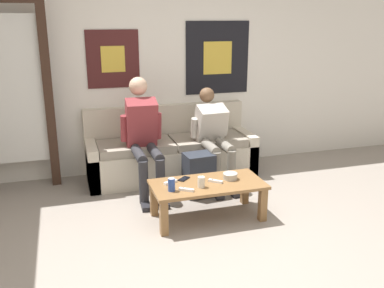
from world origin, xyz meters
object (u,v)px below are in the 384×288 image
at_px(person_seated_adult, 143,132).
at_px(cell_phone, 184,179).
at_px(coffee_table, 208,189).
at_px(pillar_candle, 201,182).
at_px(couch, 171,153).
at_px(backpack, 199,176).
at_px(person_seated_teen, 213,134).
at_px(game_controller_far_center, 186,190).
at_px(drink_can_blue, 172,185).
at_px(ceramic_bowl, 230,176).
at_px(game_controller_near_right, 171,182).
at_px(game_controller_near_left, 216,181).

bearing_deg(person_seated_adult, cell_phone, -70.66).
distance_m(coffee_table, pillar_candle, 0.17).
bearing_deg(person_seated_adult, couch, 41.73).
height_order(backpack, pillar_candle, pillar_candle).
height_order(person_seated_teen, game_controller_far_center, person_seated_teen).
xyz_separation_m(coffee_table, drink_can_blue, (-0.38, -0.09, 0.13)).
height_order(ceramic_bowl, game_controller_far_center, ceramic_bowl).
height_order(pillar_candle, drink_can_blue, drink_can_blue).
bearing_deg(game_controller_near_right, cell_phone, 22.20).
bearing_deg(coffee_table, backpack, 80.41).
bearing_deg(game_controller_near_left, backpack, 88.34).
xyz_separation_m(pillar_candle, game_controller_near_left, (0.17, 0.08, -0.04)).
bearing_deg(cell_phone, game_controller_near_right, -157.80).
bearing_deg(backpack, person_seated_adult, 148.43).
height_order(pillar_candle, game_controller_near_left, pillar_candle).
distance_m(ceramic_bowl, game_controller_near_left, 0.17).
distance_m(person_seated_adult, game_controller_far_center, 1.08).
xyz_separation_m(person_seated_adult, pillar_candle, (0.36, -0.98, -0.26)).
bearing_deg(coffee_table, cell_phone, 140.59).
bearing_deg(ceramic_bowl, game_controller_far_center, -162.32).
xyz_separation_m(couch, person_seated_adult, (-0.40, -0.36, 0.40)).
relative_size(pillar_candle, game_controller_near_right, 0.80).
height_order(person_seated_adult, game_controller_far_center, person_seated_adult).
distance_m(backpack, game_controller_near_left, 0.58).
height_order(person_seated_teen, cell_phone, person_seated_teen).
distance_m(person_seated_teen, drink_can_blue, 1.24).
xyz_separation_m(couch, game_controller_near_left, (0.13, -1.26, 0.09)).
relative_size(drink_can_blue, game_controller_far_center, 0.91).
height_order(drink_can_blue, cell_phone, drink_can_blue).
xyz_separation_m(couch, pillar_candle, (-0.04, -1.33, 0.13)).
height_order(person_seated_adult, person_seated_teen, person_seated_adult).
xyz_separation_m(backpack, game_controller_near_left, (-0.02, -0.56, 0.15)).
xyz_separation_m(game_controller_near_left, game_controller_near_right, (-0.42, 0.10, 0.00)).
relative_size(backpack, cell_phone, 3.30).
distance_m(couch, game_controller_near_right, 1.19).
bearing_deg(coffee_table, game_controller_far_center, -153.41).
bearing_deg(backpack, cell_phone, -125.97).
bearing_deg(pillar_candle, coffee_table, 41.16).
xyz_separation_m(person_seated_teen, game_controller_far_center, (-0.63, -1.01, -0.22)).
bearing_deg(game_controller_far_center, pillar_candle, 15.59).
bearing_deg(coffee_table, ceramic_bowl, 7.59).
distance_m(person_seated_adult, game_controller_near_right, 0.86).
relative_size(coffee_table, game_controller_near_left, 8.46).
distance_m(game_controller_near_right, game_controller_far_center, 0.24).
xyz_separation_m(backpack, game_controller_near_right, (-0.44, -0.46, 0.15)).
bearing_deg(couch, cell_phone, -97.39).
relative_size(person_seated_adult, cell_phone, 8.75).
bearing_deg(person_seated_teen, coffee_table, -112.80).
height_order(person_seated_teen, backpack, person_seated_teen).
relative_size(person_seated_adult, game_controller_far_center, 9.26).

